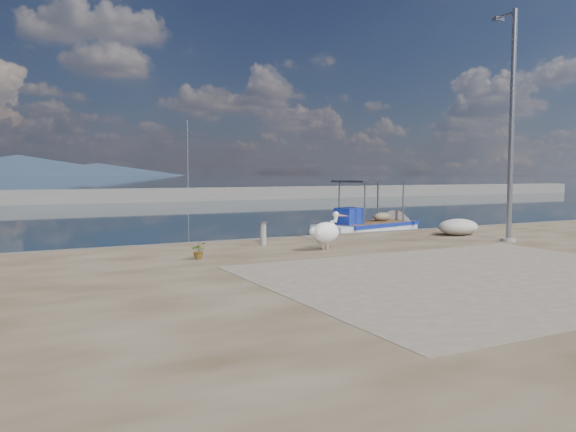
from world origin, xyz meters
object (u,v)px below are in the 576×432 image
(pelican, at_px, (326,232))
(lamp_post, at_px, (511,134))
(bollard_near, at_px, (263,232))
(boat_right, at_px, (370,230))

(pelican, xyz_separation_m, lamp_post, (5.99, -0.89, 2.80))
(lamp_post, xyz_separation_m, bollard_near, (-7.11, 2.58, -2.92))
(boat_right, bearing_deg, lamp_post, -102.93)
(bollard_near, bearing_deg, boat_right, 32.62)
(pelican, relative_size, bollard_near, 1.60)
(boat_right, height_order, bollard_near, boat_right)
(boat_right, xyz_separation_m, lamp_post, (0.10, -7.07, 3.59))
(pelican, height_order, lamp_post, lamp_post)
(boat_right, xyz_separation_m, bollard_near, (-7.01, -4.49, 0.67))
(boat_right, distance_m, bollard_near, 8.35)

